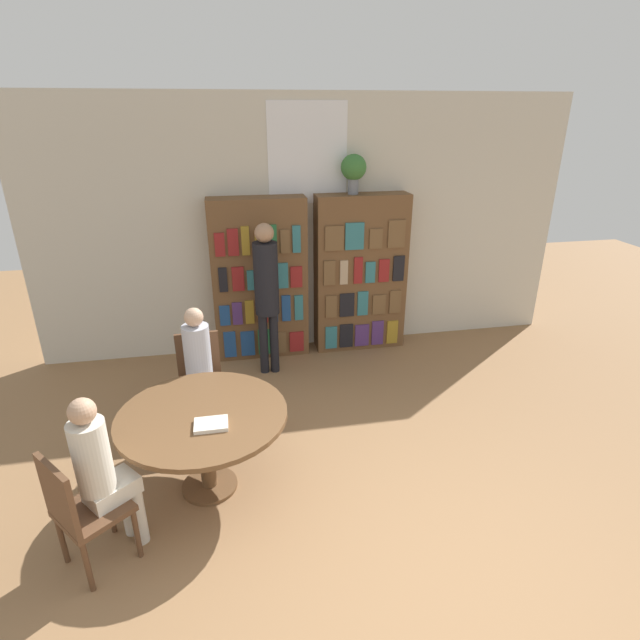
# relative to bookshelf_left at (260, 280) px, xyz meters

# --- Properties ---
(ground_plane) EXTENTS (16.00, 16.00, 0.00)m
(ground_plane) POSITION_rel_bookshelf_left_xyz_m (0.61, -3.65, -0.95)
(ground_plane) COLOR olive
(wall_back) EXTENTS (6.40, 0.07, 3.00)m
(wall_back) POSITION_rel_bookshelf_left_xyz_m (0.61, 0.19, 0.55)
(wall_back) COLOR beige
(wall_back) RESTS_ON ground_plane
(bookshelf_left) EXTENTS (1.11, 0.34, 1.91)m
(bookshelf_left) POSITION_rel_bookshelf_left_xyz_m (0.00, 0.00, 0.00)
(bookshelf_left) COLOR brown
(bookshelf_left) RESTS_ON ground_plane
(bookshelf_right) EXTENTS (1.11, 0.34, 1.91)m
(bookshelf_right) POSITION_rel_bookshelf_left_xyz_m (1.23, -0.00, 0.00)
(bookshelf_right) COLOR brown
(bookshelf_right) RESTS_ON ground_plane
(flower_vase) EXTENTS (0.29, 0.29, 0.44)m
(flower_vase) POSITION_rel_bookshelf_left_xyz_m (1.11, 0.01, 1.24)
(flower_vase) COLOR slate
(flower_vase) RESTS_ON bookshelf_right
(reading_table) EXTENTS (1.28, 1.28, 0.70)m
(reading_table) POSITION_rel_bookshelf_left_xyz_m (-0.63, -2.34, -0.36)
(reading_table) COLOR brown
(reading_table) RESTS_ON ground_plane
(chair_near_camera) EXTENTS (0.56, 0.56, 0.89)m
(chair_near_camera) POSITION_rel_bookshelf_left_xyz_m (-1.39, -2.97, -0.46)
(chair_near_camera) COLOR brown
(chair_near_camera) RESTS_ON ground_plane
(chair_left_side) EXTENTS (0.42, 0.42, 0.89)m
(chair_left_side) POSITION_rel_bookshelf_left_xyz_m (-0.69, -1.36, -0.46)
(chair_left_side) COLOR brown
(chair_left_side) RESTS_ON ground_plane
(seated_reader_left) EXTENTS (0.26, 0.37, 1.23)m
(seated_reader_left) POSITION_rel_bookshelf_left_xyz_m (-0.68, -1.55, -0.27)
(seated_reader_left) COLOR #B2B7C6
(seated_reader_left) RESTS_ON ground_plane
(seated_reader_right) EXTENTS (0.39, 0.38, 1.23)m
(seated_reader_right) POSITION_rel_bookshelf_left_xyz_m (-1.24, -2.85, -0.27)
(seated_reader_right) COLOR beige
(seated_reader_right) RESTS_ON ground_plane
(librarian_standing) EXTENTS (0.27, 0.54, 1.73)m
(librarian_standing) POSITION_rel_bookshelf_left_xyz_m (0.04, -0.50, 0.09)
(librarian_standing) COLOR black
(librarian_standing) RESTS_ON ground_plane
(open_book_on_table) EXTENTS (0.24, 0.18, 0.03)m
(open_book_on_table) POSITION_rel_bookshelf_left_xyz_m (-0.56, -2.53, -0.24)
(open_book_on_table) COLOR silver
(open_book_on_table) RESTS_ON reading_table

